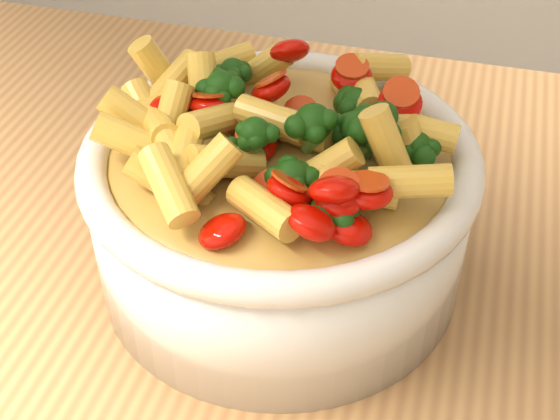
# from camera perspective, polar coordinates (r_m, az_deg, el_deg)

# --- Properties ---
(table) EXTENTS (1.20, 0.80, 0.90)m
(table) POSITION_cam_1_polar(r_m,az_deg,el_deg) (0.64, -0.42, -13.61)
(table) COLOR #B3814D
(table) RESTS_ON ground
(serving_bowl) EXTENTS (0.27, 0.27, 0.12)m
(serving_bowl) POSITION_cam_1_polar(r_m,az_deg,el_deg) (0.55, -0.00, 0.12)
(serving_bowl) COLOR silver
(serving_bowl) RESTS_ON table
(pasta_salad) EXTENTS (0.21, 0.21, 0.05)m
(pasta_salad) POSITION_cam_1_polar(r_m,az_deg,el_deg) (0.51, -0.00, 6.40)
(pasta_salad) COLOR #F8C44E
(pasta_salad) RESTS_ON serving_bowl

